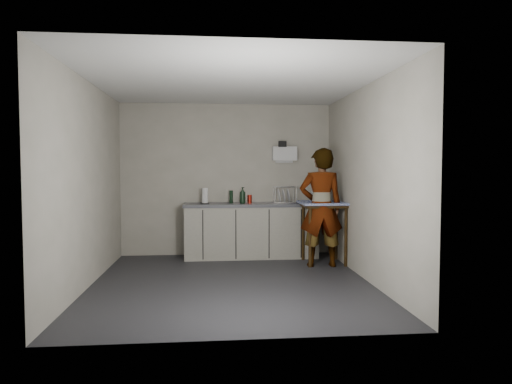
{
  "coord_description": "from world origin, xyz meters",
  "views": [
    {
      "loc": [
        -0.23,
        -5.9,
        1.5
      ],
      "look_at": [
        0.37,
        0.45,
        1.16
      ],
      "focal_mm": 32.0,
      "sensor_mm": 36.0,
      "label": 1
    }
  ],
  "objects": [
    {
      "name": "wall_back",
      "position": [
        0.0,
        1.99,
        1.3
      ],
      "size": [
        3.6,
        0.02,
        2.6
      ],
      "primitive_type": "cube",
      "color": "#B1AD9B",
      "rests_on": "ground"
    },
    {
      "name": "soda_can",
      "position": [
        0.38,
        1.76,
        0.98
      ],
      "size": [
        0.07,
        0.07,
        0.14
      ],
      "primitive_type": "cylinder",
      "color": "red",
      "rests_on": "kitchen_counter"
    },
    {
      "name": "side_table",
      "position": [
        1.5,
        1.1,
        0.85
      ],
      "size": [
        0.76,
        0.76,
        0.97
      ],
      "rotation": [
        0.0,
        0.0,
        -0.01
      ],
      "color": "#39220C",
      "rests_on": "ground"
    },
    {
      "name": "ceiling",
      "position": [
        0.0,
        0.0,
        2.6
      ],
      "size": [
        3.6,
        4.0,
        0.01
      ],
      "primitive_type": "cube",
      "color": "white",
      "rests_on": "wall_back"
    },
    {
      "name": "dark_bottle",
      "position": [
        0.07,
        1.75,
        1.02
      ],
      "size": [
        0.06,
        0.06,
        0.21
      ],
      "primitive_type": "cylinder",
      "color": "black",
      "rests_on": "kitchen_counter"
    },
    {
      "name": "standing_man",
      "position": [
        1.4,
        0.88,
        0.9
      ],
      "size": [
        0.68,
        0.46,
        1.8
      ],
      "primitive_type": "imported",
      "rotation": [
        0.0,
        0.0,
        3.09
      ],
      "color": "#B2A593",
      "rests_on": "ground"
    },
    {
      "name": "wall_shelf",
      "position": [
        1.0,
        1.92,
        1.75
      ],
      "size": [
        0.42,
        0.18,
        0.37
      ],
      "color": "white",
      "rests_on": "ground"
    },
    {
      "name": "soap_bottle",
      "position": [
        0.25,
        1.64,
        1.05
      ],
      "size": [
        0.15,
        0.15,
        0.27
      ],
      "primitive_type": "imported",
      "rotation": [
        0.0,
        0.0,
        0.56
      ],
      "color": "black",
      "rests_on": "kitchen_counter"
    },
    {
      "name": "wall_left",
      "position": [
        -1.79,
        0.0,
        1.3
      ],
      "size": [
        0.02,
        4.0,
        2.6
      ],
      "primitive_type": "cube",
      "color": "#B1AD9B",
      "rests_on": "ground"
    },
    {
      "name": "paper_towel",
      "position": [
        -0.37,
        1.67,
        1.03
      ],
      "size": [
        0.15,
        0.15,
        0.26
      ],
      "color": "black",
      "rests_on": "kitchen_counter"
    },
    {
      "name": "wall_right",
      "position": [
        1.79,
        0.0,
        1.3
      ],
      "size": [
        0.02,
        4.0,
        2.6
      ],
      "primitive_type": "cube",
      "color": "#B1AD9B",
      "rests_on": "ground"
    },
    {
      "name": "kitchen_counter",
      "position": [
        0.4,
        1.7,
        0.43
      ],
      "size": [
        2.24,
        0.62,
        0.91
      ],
      "color": "black",
      "rests_on": "ground"
    },
    {
      "name": "bakery_box",
      "position": [
        1.48,
        1.2,
        1.06
      ],
      "size": [
        0.33,
        0.34,
        0.41
      ],
      "rotation": [
        0.0,
        0.0,
        -0.13
      ],
      "color": "white",
      "rests_on": "side_table"
    },
    {
      "name": "ground",
      "position": [
        0.0,
        0.0,
        0.0
      ],
      "size": [
        4.0,
        4.0,
        0.0
      ],
      "primitive_type": "plane",
      "color": "#26262A",
      "rests_on": "ground"
    },
    {
      "name": "dish_rack",
      "position": [
        0.97,
        1.75,
        0.97
      ],
      "size": [
        0.4,
        0.3,
        0.28
      ],
      "color": "silver",
      "rests_on": "kitchen_counter"
    }
  ]
}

